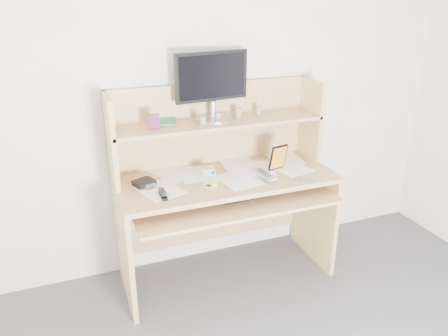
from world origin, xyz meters
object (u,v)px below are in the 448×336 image
object	(u,v)px
desk	(222,180)
monitor	(212,84)
keyboard	(255,190)
tv_remote	(264,175)
game_case	(278,157)

from	to	relation	value
desk	monitor	distance (m)	0.63
keyboard	tv_remote	xyz separation A→B (m)	(0.06, 0.00, 0.10)
game_case	tv_remote	bearing A→B (deg)	-165.86
keyboard	monitor	bearing A→B (deg)	116.70
desk	tv_remote	xyz separation A→B (m)	(0.22, -0.17, 0.07)
desk	game_case	distance (m)	0.40
game_case	monitor	distance (m)	0.64
keyboard	game_case	world-z (taller)	game_case
tv_remote	game_case	bearing A→B (deg)	16.14
keyboard	game_case	size ratio (longest dim) A/B	2.91
tv_remote	game_case	distance (m)	0.17
keyboard	tv_remote	bearing A→B (deg)	-1.86
desk	tv_remote	distance (m)	0.29
tv_remote	desk	bearing A→B (deg)	130.95
monitor	tv_remote	bearing A→B (deg)	-59.49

